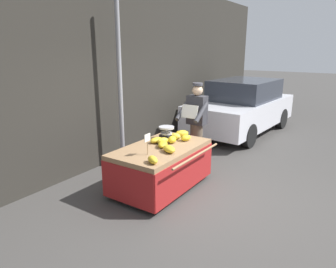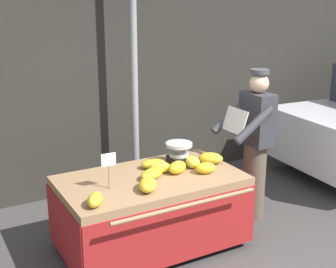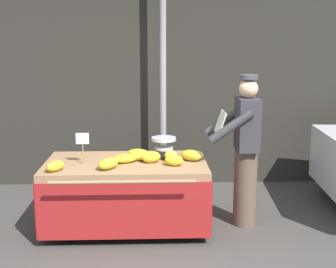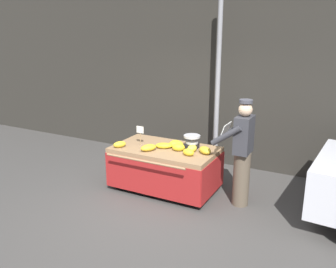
{
  "view_description": "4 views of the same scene",
  "coord_description": "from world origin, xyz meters",
  "px_view_note": "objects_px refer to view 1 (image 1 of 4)",
  "views": [
    {
      "loc": [
        -4.3,
        -1.95,
        2.37
      ],
      "look_at": [
        -0.05,
        0.91,
        0.93
      ],
      "focal_mm": 32.59,
      "sensor_mm": 36.0,
      "label": 1
    },
    {
      "loc": [
        -2.21,
        -2.9,
        2.47
      ],
      "look_at": [
        -0.09,
        0.91,
        1.17
      ],
      "focal_mm": 49.9,
      "sensor_mm": 36.0,
      "label": 2
    },
    {
      "loc": [
        -0.02,
        -4.14,
        2.09
      ],
      "look_at": [
        0.16,
        0.79,
        1.1
      ],
      "focal_mm": 50.39,
      "sensor_mm": 36.0,
      "label": 3
    },
    {
      "loc": [
        2.46,
        -4.25,
        2.71
      ],
      "look_at": [
        -0.2,
        0.81,
        1.04
      ],
      "focal_mm": 38.27,
      "sensor_mm": 36.0,
      "label": 4
    }
  ],
  "objects_px": {
    "banana_bunch_8": "(186,138)",
    "banana_bunch_0": "(182,133)",
    "banana_bunch_3": "(176,136)",
    "banana_cart": "(161,158)",
    "banana_bunch_2": "(153,160)",
    "street_pole": "(120,85)",
    "banana_bunch_5": "(172,139)",
    "banana_bunch_6": "(169,149)",
    "banana_bunch_7": "(163,141)",
    "parked_car": "(242,107)",
    "weighing_scale": "(166,133)",
    "banana_bunch_4": "(163,144)",
    "price_sign": "(147,140)",
    "vendor_person": "(196,124)",
    "banana_bunch_1": "(156,140)"
  },
  "relations": [
    {
      "from": "banana_bunch_8",
      "to": "banana_bunch_0",
      "type": "bearing_deg",
      "value": 45.49
    },
    {
      "from": "banana_bunch_0",
      "to": "banana_bunch_3",
      "type": "xyz_separation_m",
      "value": [
        -0.23,
        -0.0,
        -0.0
      ]
    },
    {
      "from": "banana_bunch_0",
      "to": "banana_bunch_8",
      "type": "xyz_separation_m",
      "value": [
        -0.2,
        -0.21,
        -0.0
      ]
    },
    {
      "from": "banana_cart",
      "to": "banana_bunch_2",
      "type": "relative_size",
      "value": 7.86
    },
    {
      "from": "street_pole",
      "to": "banana_bunch_5",
      "type": "xyz_separation_m",
      "value": [
        -0.17,
        -1.33,
        -0.85
      ]
    },
    {
      "from": "banana_bunch_2",
      "to": "banana_bunch_8",
      "type": "relative_size",
      "value": 1.14
    },
    {
      "from": "banana_bunch_2",
      "to": "banana_bunch_6",
      "type": "height_order",
      "value": "banana_bunch_6"
    },
    {
      "from": "banana_bunch_2",
      "to": "banana_bunch_7",
      "type": "bearing_deg",
      "value": 25.77
    },
    {
      "from": "banana_bunch_0",
      "to": "parked_car",
      "type": "xyz_separation_m",
      "value": [
        3.67,
        0.19,
        -0.08
      ]
    },
    {
      "from": "banana_bunch_7",
      "to": "banana_bunch_6",
      "type": "bearing_deg",
      "value": -132.65
    },
    {
      "from": "banana_cart",
      "to": "banana_bunch_0",
      "type": "relative_size",
      "value": 7.04
    },
    {
      "from": "weighing_scale",
      "to": "banana_bunch_2",
      "type": "xyz_separation_m",
      "value": [
        -1.12,
        -0.52,
        -0.06
      ]
    },
    {
      "from": "banana_bunch_4",
      "to": "banana_bunch_7",
      "type": "bearing_deg",
      "value": 34.38
    },
    {
      "from": "parked_car",
      "to": "banana_bunch_7",
      "type": "bearing_deg",
      "value": -177.82
    },
    {
      "from": "banana_bunch_3",
      "to": "banana_bunch_8",
      "type": "distance_m",
      "value": 0.2
    },
    {
      "from": "street_pole",
      "to": "banana_bunch_4",
      "type": "distance_m",
      "value": 1.64
    },
    {
      "from": "street_pole",
      "to": "price_sign",
      "type": "relative_size",
      "value": 9.9
    },
    {
      "from": "banana_bunch_7",
      "to": "banana_bunch_8",
      "type": "xyz_separation_m",
      "value": [
        0.38,
        -0.24,
        -0.0
      ]
    },
    {
      "from": "street_pole",
      "to": "banana_cart",
      "type": "relative_size",
      "value": 1.88
    },
    {
      "from": "weighing_scale",
      "to": "banana_bunch_5",
      "type": "distance_m",
      "value": 0.27
    },
    {
      "from": "banana_bunch_3",
      "to": "vendor_person",
      "type": "distance_m",
      "value": 0.83
    },
    {
      "from": "banana_bunch_8",
      "to": "vendor_person",
      "type": "xyz_separation_m",
      "value": [
        0.8,
        0.23,
        0.05
      ]
    },
    {
      "from": "weighing_scale",
      "to": "banana_bunch_1",
      "type": "distance_m",
      "value": 0.3
    },
    {
      "from": "banana_bunch_5",
      "to": "banana_bunch_6",
      "type": "bearing_deg",
      "value": -152.6
    },
    {
      "from": "weighing_scale",
      "to": "banana_bunch_5",
      "type": "height_order",
      "value": "weighing_scale"
    },
    {
      "from": "banana_bunch_3",
      "to": "parked_car",
      "type": "xyz_separation_m",
      "value": [
        3.9,
        0.19,
        -0.08
      ]
    },
    {
      "from": "banana_bunch_5",
      "to": "banana_bunch_6",
      "type": "xyz_separation_m",
      "value": [
        -0.45,
        -0.23,
        -0.01
      ]
    },
    {
      "from": "banana_bunch_8",
      "to": "banana_bunch_4",
      "type": "bearing_deg",
      "value": 165.07
    },
    {
      "from": "weighing_scale",
      "to": "banana_bunch_0",
      "type": "height_order",
      "value": "weighing_scale"
    },
    {
      "from": "weighing_scale",
      "to": "parked_car",
      "type": "relative_size",
      "value": 0.07
    },
    {
      "from": "banana_bunch_3",
      "to": "banana_bunch_7",
      "type": "height_order",
      "value": "banana_bunch_3"
    },
    {
      "from": "weighing_scale",
      "to": "banana_bunch_1",
      "type": "height_order",
      "value": "weighing_scale"
    },
    {
      "from": "vendor_person",
      "to": "banana_bunch_4",
      "type": "bearing_deg",
      "value": -176.08
    },
    {
      "from": "banana_bunch_5",
      "to": "banana_bunch_2",
      "type": "bearing_deg",
      "value": -162.74
    },
    {
      "from": "banana_bunch_6",
      "to": "vendor_person",
      "type": "height_order",
      "value": "vendor_person"
    },
    {
      "from": "banana_bunch_3",
      "to": "price_sign",
      "type": "bearing_deg",
      "value": -174.51
    },
    {
      "from": "banana_cart",
      "to": "banana_bunch_4",
      "type": "height_order",
      "value": "banana_bunch_4"
    },
    {
      "from": "banana_bunch_8",
      "to": "vendor_person",
      "type": "relative_size",
      "value": 0.12
    },
    {
      "from": "banana_bunch_5",
      "to": "banana_bunch_0",
      "type": "bearing_deg",
      "value": 9.0
    },
    {
      "from": "street_pole",
      "to": "weighing_scale",
      "type": "bearing_deg",
      "value": -91.07
    },
    {
      "from": "banana_bunch_0",
      "to": "banana_cart",
      "type": "bearing_deg",
      "value": -177.74
    },
    {
      "from": "banana_bunch_7",
      "to": "banana_bunch_3",
      "type": "bearing_deg",
      "value": -5.19
    },
    {
      "from": "banana_bunch_4",
      "to": "banana_bunch_5",
      "type": "distance_m",
      "value": 0.28
    },
    {
      "from": "weighing_scale",
      "to": "banana_bunch_4",
      "type": "relative_size",
      "value": 0.97
    },
    {
      "from": "banana_bunch_0",
      "to": "banana_bunch_6",
      "type": "relative_size",
      "value": 0.89
    },
    {
      "from": "weighing_scale",
      "to": "vendor_person",
      "type": "relative_size",
      "value": 0.16
    },
    {
      "from": "vendor_person",
      "to": "parked_car",
      "type": "distance_m",
      "value": 3.07
    },
    {
      "from": "price_sign",
      "to": "parked_car",
      "type": "relative_size",
      "value": 0.08
    },
    {
      "from": "street_pole",
      "to": "banana_bunch_2",
      "type": "xyz_separation_m",
      "value": [
        -1.14,
        -1.63,
        -0.86
      ]
    },
    {
      "from": "price_sign",
      "to": "banana_bunch_3",
      "type": "xyz_separation_m",
      "value": [
        0.95,
        0.09,
        -0.19
      ]
    }
  ]
}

